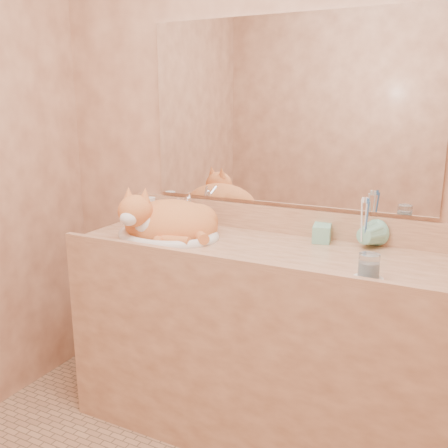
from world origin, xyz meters
The scene contains 12 objects.
wall_back centered at (0.00, 1.00, 1.25)m, with size 2.40×0.02×2.50m, color #9A6146.
vanity_counter centered at (0.00, 0.72, 0.42)m, with size 1.60×0.55×0.85m, color #996444, non-canonical shape.
mirror centered at (0.00, 0.99, 1.39)m, with size 1.30×0.02×0.80m, color white.
sink_basin centered at (-0.44, 0.70, 0.92)m, with size 0.46×0.39×0.14m, color white, non-canonical shape.
faucet centered at (-0.44, 0.88, 0.93)m, with size 0.04×0.11×0.16m, color silver, non-canonical shape.
cat centered at (-0.45, 0.71, 0.92)m, with size 0.43×0.35×0.23m, color #D16830, non-canonical shape.
soap_dispenser centered at (0.21, 0.88, 0.93)m, with size 0.07×0.08×0.16m, color #7FCBAE.
toothbrush_cup centered at (0.38, 0.88, 0.90)m, with size 0.11×0.11×0.10m, color #7FCBAE.
toothbrushes centered at (0.38, 0.88, 0.98)m, with size 0.04×0.04×0.22m, color white, non-canonical shape.
saucer centered at (0.47, 0.53, 0.85)m, with size 0.10×0.10×0.01m, color white.
water_glass centered at (0.47, 0.53, 0.90)m, with size 0.07×0.07×0.08m, color silver.
lotion_bottle centered at (-0.66, 0.89, 0.91)m, with size 0.05×0.05×0.13m, color white.
Camera 1 is at (0.75, -1.10, 1.44)m, focal length 40.00 mm.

